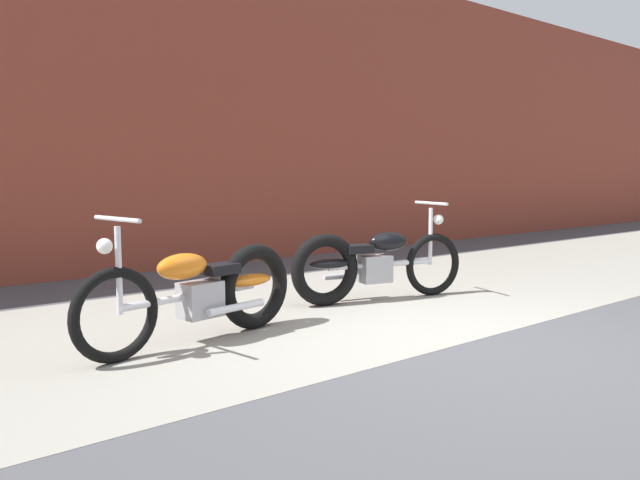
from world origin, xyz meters
name	(u,v)px	position (x,y,z in m)	size (l,w,h in m)	color
ground_plane	(467,343)	(0.00, 0.00, 0.00)	(80.00, 80.00, 0.00)	#47474C
sidewalk_slab	(326,306)	(0.00, 1.75, 0.00)	(36.00, 3.50, 0.01)	gray
brick_building_wall	(170,100)	(0.00, 5.20, 2.36)	(36.00, 0.50, 4.72)	brown
motorcycle_orange	(208,291)	(-1.53, 1.35, 0.40)	(2.00, 0.61, 1.03)	black
motorcycle_black	(368,264)	(0.48, 1.64, 0.40)	(1.97, 0.75, 1.03)	black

